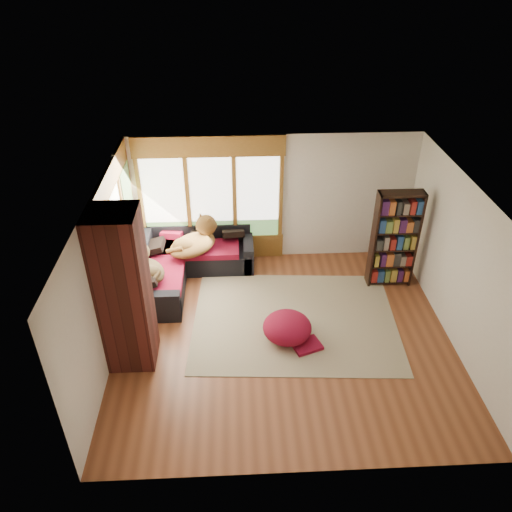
# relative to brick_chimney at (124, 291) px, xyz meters

# --- Properties ---
(floor) EXTENTS (5.50, 5.50, 0.00)m
(floor) POSITION_rel_brick_chimney_xyz_m (2.40, 0.35, -1.30)
(floor) COLOR brown
(floor) RESTS_ON ground
(ceiling) EXTENTS (5.50, 5.50, 0.00)m
(ceiling) POSITION_rel_brick_chimney_xyz_m (2.40, 0.35, 1.30)
(ceiling) COLOR white
(wall_back) EXTENTS (5.50, 0.04, 2.60)m
(wall_back) POSITION_rel_brick_chimney_xyz_m (2.40, 2.85, 0.00)
(wall_back) COLOR silver
(wall_back) RESTS_ON ground
(wall_front) EXTENTS (5.50, 0.04, 2.60)m
(wall_front) POSITION_rel_brick_chimney_xyz_m (2.40, -2.15, 0.00)
(wall_front) COLOR silver
(wall_front) RESTS_ON ground
(wall_left) EXTENTS (0.04, 5.00, 2.60)m
(wall_left) POSITION_rel_brick_chimney_xyz_m (-0.35, 0.35, 0.00)
(wall_left) COLOR silver
(wall_left) RESTS_ON ground
(wall_right) EXTENTS (0.04, 5.00, 2.60)m
(wall_right) POSITION_rel_brick_chimney_xyz_m (5.15, 0.35, 0.00)
(wall_right) COLOR silver
(wall_right) RESTS_ON ground
(windows_back) EXTENTS (2.82, 0.10, 1.90)m
(windows_back) POSITION_rel_brick_chimney_xyz_m (1.20, 2.82, 0.05)
(windows_back) COLOR brown
(windows_back) RESTS_ON wall_back
(windows_left) EXTENTS (0.10, 2.62, 1.90)m
(windows_left) POSITION_rel_brick_chimney_xyz_m (-0.32, 1.55, 0.05)
(windows_left) COLOR brown
(windows_left) RESTS_ON wall_left
(roller_blind) EXTENTS (0.03, 0.72, 0.90)m
(roller_blind) POSITION_rel_brick_chimney_xyz_m (-0.29, 2.38, 0.45)
(roller_blind) COLOR #557847
(roller_blind) RESTS_ON wall_left
(brick_chimney) EXTENTS (0.70, 0.70, 2.60)m
(brick_chimney) POSITION_rel_brick_chimney_xyz_m (0.00, 0.00, 0.00)
(brick_chimney) COLOR #471914
(brick_chimney) RESTS_ON ground
(sectional_sofa) EXTENTS (2.20, 2.20, 0.80)m
(sectional_sofa) POSITION_rel_brick_chimney_xyz_m (0.45, 2.05, -1.00)
(sectional_sofa) COLOR black
(sectional_sofa) RESTS_ON ground
(area_rug) EXTENTS (3.65, 2.88, 0.01)m
(area_rug) POSITION_rel_brick_chimney_xyz_m (2.63, 0.74, -1.29)
(area_rug) COLOR beige
(area_rug) RESTS_ON ground
(bookshelf) EXTENTS (0.82, 0.27, 1.91)m
(bookshelf) POSITION_rel_brick_chimney_xyz_m (4.54, 1.77, -0.34)
(bookshelf) COLOR black
(bookshelf) RESTS_ON ground
(pouf) EXTENTS (1.07, 1.07, 0.44)m
(pouf) POSITION_rel_brick_chimney_xyz_m (2.45, 0.32, -1.07)
(pouf) COLOR maroon
(pouf) RESTS_ON area_rug
(dog_tan) EXTENTS (1.16, 1.15, 0.57)m
(dog_tan) POSITION_rel_brick_chimney_xyz_m (0.89, 2.27, -0.47)
(dog_tan) COLOR brown
(dog_tan) RESTS_ON sectional_sofa
(dog_brindle) EXTENTS (0.84, 0.95, 0.46)m
(dog_brindle) POSITION_rel_brick_chimney_xyz_m (0.06, 1.50, -0.53)
(dog_brindle) COLOR #2F2418
(dog_brindle) RESTS_ON sectional_sofa
(throw_pillows) EXTENTS (1.98, 1.68, 0.45)m
(throw_pillows) POSITION_rel_brick_chimney_xyz_m (0.48, 2.20, -0.54)
(throw_pillows) COLOR black
(throw_pillows) RESTS_ON sectional_sofa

